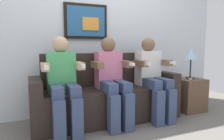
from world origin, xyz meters
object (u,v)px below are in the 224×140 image
Objects in this scene: person_on_left at (63,80)px; person_on_right at (152,75)px; side_table_right at (189,94)px; spare_remote_on_table at (188,78)px; person_in_middle at (112,77)px; couch at (107,97)px; table_lamp at (191,55)px.

person_on_right is at bearing 0.00° from person_on_left.
spare_remote_on_table is (-0.05, -0.02, 0.26)m from side_table_right.
person_on_left and person_in_middle have the same top height.
person_on_right is at bearing -0.04° from person_in_middle.
couch is 1.75× the size of person_on_right.
person_in_middle reaches higher than table_lamp.
side_table_right is (0.72, 0.06, -0.36)m from person_on_right.
person_in_middle is at bearing 179.96° from person_on_right.
table_lamp is at bearing 3.18° from person_on_right.
person_on_left reaches higher than side_table_right.
table_lamp is (0.71, 0.04, 0.25)m from person_on_right.
table_lamp is (1.92, 0.04, 0.25)m from person_on_left.
person_on_right reaches higher than table_lamp.
side_table_right is (1.32, 0.06, -0.36)m from person_in_middle.
person_on_left is 1.96m from side_table_right.
person_in_middle is at bearing -89.83° from couch.
side_table_right is 0.27m from spare_remote_on_table.
person_in_middle is (0.00, -0.17, 0.29)m from couch.
table_lamp is at bearing 1.70° from person_in_middle.
table_lamp is at bearing 1.17° from person_on_left.
side_table_right is at bearing 24.27° from spare_remote_on_table.
couch is 0.69m from person_on_left.
person_on_left is 2.41× the size of table_lamp.
couch reaches higher than side_table_right.
person_in_middle is 8.54× the size of spare_remote_on_table.
side_table_right is (1.32, -0.11, -0.06)m from couch.
person_in_middle is 2.41× the size of table_lamp.
side_table_right is at bearing 4.90° from person_on_right.
person_on_right is (1.21, 0.00, 0.00)m from person_on_left.
person_on_left is at bearing 180.00° from person_on_right.
person_on_left is 1.88m from spare_remote_on_table.
person_in_middle reaches higher than spare_remote_on_table.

